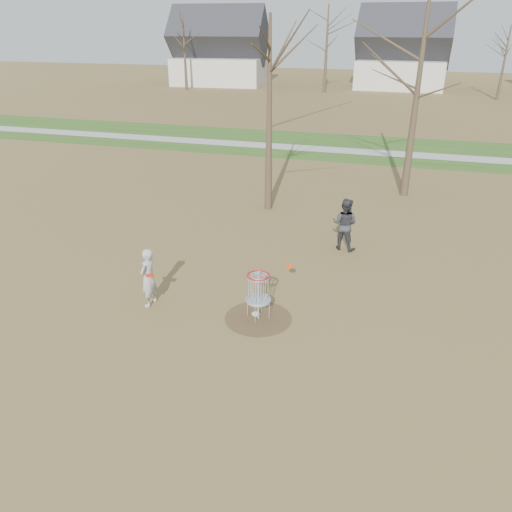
# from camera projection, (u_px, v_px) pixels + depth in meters

# --- Properties ---
(ground) EXTENTS (160.00, 160.00, 0.00)m
(ground) POSITION_uv_depth(u_px,v_px,m) (258.00, 318.00, 13.31)
(ground) COLOR brown
(ground) RESTS_ON ground
(green_band) EXTENTS (160.00, 8.00, 0.01)m
(green_band) POSITION_uv_depth(u_px,v_px,m) (350.00, 147.00, 31.56)
(green_band) COLOR #2D5119
(green_band) RESTS_ON ground
(footpath) EXTENTS (160.00, 1.50, 0.01)m
(footpath) POSITION_uv_depth(u_px,v_px,m) (348.00, 151.00, 30.69)
(footpath) COLOR #9E9E99
(footpath) RESTS_ON green_band
(dirt_circle) EXTENTS (1.80, 1.80, 0.01)m
(dirt_circle) POSITION_uv_depth(u_px,v_px,m) (258.00, 318.00, 13.30)
(dirt_circle) COLOR #47331E
(dirt_circle) RESTS_ON ground
(player_standing) EXTENTS (0.45, 0.65, 1.69)m
(player_standing) POSITION_uv_depth(u_px,v_px,m) (148.00, 277.00, 13.62)
(player_standing) COLOR #A8A8A8
(player_standing) RESTS_ON ground
(player_throwing) EXTENTS (1.02, 0.87, 1.82)m
(player_throwing) POSITION_uv_depth(u_px,v_px,m) (345.00, 224.00, 17.04)
(player_throwing) COLOR #313236
(player_throwing) RESTS_ON ground
(disc_grounded) EXTENTS (0.22, 0.22, 0.02)m
(disc_grounded) POSITION_uv_depth(u_px,v_px,m) (256.00, 314.00, 13.47)
(disc_grounded) COLOR white
(disc_grounded) RESTS_ON dirt_circle
(discs_in_play) EXTENTS (3.55, 2.30, 0.30)m
(discs_in_play) POSITION_uv_depth(u_px,v_px,m) (226.00, 271.00, 13.80)
(discs_in_play) COLOR #E44C0C
(discs_in_play) RESTS_ON ground
(disc_golf_basket) EXTENTS (0.64, 0.64, 1.35)m
(disc_golf_basket) POSITION_uv_depth(u_px,v_px,m) (258.00, 288.00, 12.92)
(disc_golf_basket) COLOR #9EA3AD
(disc_golf_basket) RESTS_ON ground
(bare_trees) EXTENTS (52.62, 44.98, 9.00)m
(bare_trees) POSITION_uv_depth(u_px,v_px,m) (397.00, 47.00, 41.70)
(bare_trees) COLOR #382B1E
(bare_trees) RESTS_ON ground
(houses_row) EXTENTS (56.51, 10.01, 7.26)m
(houses_row) POSITION_uv_depth(u_px,v_px,m) (423.00, 58.00, 56.41)
(houses_row) COLOR silver
(houses_row) RESTS_ON ground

